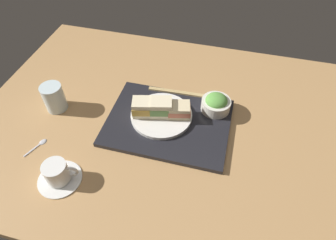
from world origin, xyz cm
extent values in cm
cube|color=tan|center=(0.00, 0.00, -1.50)|extent=(140.00, 100.00, 3.00)
cube|color=black|center=(0.86, 1.38, 0.82)|extent=(42.29, 31.82, 1.65)
cylinder|color=silver|center=(3.68, 0.01, 2.28)|extent=(21.56, 21.56, 1.27)
cube|color=beige|center=(-2.39, -1.27, 3.56)|extent=(8.32, 7.26, 1.28)
cube|color=#CC6B4C|center=(-2.39, -1.27, 5.25)|extent=(8.76, 7.41, 2.10)
cube|color=beige|center=(-2.39, -1.27, 6.94)|extent=(8.32, 7.26, 1.28)
cube|color=beige|center=(3.68, 0.01, 3.80)|extent=(8.32, 7.26, 1.76)
cube|color=#669347|center=(3.68, 0.01, 6.04)|extent=(8.63, 7.46, 2.72)
cube|color=beige|center=(3.68, 0.01, 8.28)|extent=(8.32, 7.26, 1.76)
cube|color=beige|center=(9.75, 1.30, 3.77)|extent=(8.32, 7.26, 1.71)
cube|color=gold|center=(9.75, 1.30, 5.94)|extent=(8.63, 7.71, 2.61)
cube|color=beige|center=(9.75, 1.30, 8.10)|extent=(8.32, 7.26, 1.71)
cylinder|color=silver|center=(-14.10, -8.34, 3.76)|extent=(10.38, 10.38, 4.22)
ellipsoid|color=#5B9E42|center=(-14.10, -8.34, 5.87)|extent=(7.83, 7.83, 4.31)
cube|color=tan|center=(1.47, -13.63, 2.00)|extent=(21.47, 1.70, 0.70)
cube|color=tan|center=(1.44, -12.90, 2.00)|extent=(21.47, 1.70, 0.70)
cylinder|color=white|center=(26.78, 31.14, 0.40)|extent=(13.17, 13.17, 0.80)
cylinder|color=white|center=(26.78, 31.14, 4.06)|extent=(7.09, 7.09, 6.52)
cylinder|color=#382111|center=(26.78, 31.14, 6.92)|extent=(6.53, 6.53, 0.40)
torus|color=white|center=(22.82, 29.93, 4.06)|extent=(4.49, 2.07, 4.45)
cylinder|color=silver|center=(42.51, 3.95, 5.10)|extent=(7.56, 7.56, 10.20)
cube|color=silver|center=(40.72, 23.24, 0.25)|extent=(3.23, 7.08, 0.50)
ellipsoid|color=silver|center=(39.34, 19.80, 0.40)|extent=(2.90, 3.34, 0.80)
camera|label=1|loc=(-16.04, 66.50, 76.89)|focal=31.00mm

